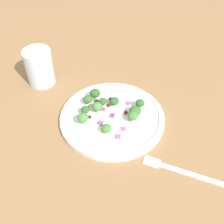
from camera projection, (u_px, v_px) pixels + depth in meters
The scene contains 29 objects.
ground_plane at pixel (112, 119), 72.47cm from camera, with size 180.00×180.00×2.00cm, color olive.
plate at pixel (112, 117), 70.46cm from camera, with size 26.09×26.09×1.70cm.
dressing_pool at pixel (112, 116), 70.14cm from camera, with size 15.13×15.13×0.20cm, color white.
broccoli_floret_0 at pixel (135, 111), 68.97cm from camera, with size 2.96×2.96×3.00cm.
broccoli_floret_1 at pixel (140, 103), 70.79cm from camera, with size 2.28×2.28×2.31cm.
broccoli_floret_2 at pixel (103, 101), 71.37cm from camera, with size 2.05×2.05×2.08cm.
broccoli_floret_3 at pixel (106, 129), 65.27cm from camera, with size 2.39×2.39×2.42cm.
broccoli_floret_4 at pixel (88, 100), 72.27cm from camera, with size 2.45×2.45×2.48cm.
broccoli_floret_5 at pixel (95, 93), 72.72cm from camera, with size 2.69×2.69×2.72cm.
broccoli_floret_6 at pixel (133, 116), 67.52cm from camera, with size 2.62×2.62×2.65cm.
broccoli_floret_7 at pixel (85, 110), 69.15cm from camera, with size 2.13×2.13×2.15cm.
broccoli_floret_8 at pixel (114, 101), 71.87cm from camera, with size 2.41×2.41×2.44cm.
broccoli_floret_9 at pixel (97, 107), 69.71cm from camera, with size 2.56×2.56×2.59cm.
broccoli_floret_10 at pixel (83, 118), 66.55cm from camera, with size 2.65×2.65×2.69cm.
cranberry_0 at pixel (88, 108), 71.17cm from camera, with size 0.91×0.91×0.91cm, color #4C0A14.
cranberry_1 at pixel (90, 117), 69.36cm from camera, with size 0.79×0.79×0.79cm, color #4C0A14.
cranberry_2 at pixel (140, 111), 70.82cm from camera, with size 0.77×0.77×0.77cm, color maroon.
cranberry_3 at pixel (126, 112), 70.25cm from camera, with size 0.90×0.90×0.90cm, color #4C0A14.
cranberry_4 at pixel (109, 105), 72.24cm from camera, with size 0.90×0.90×0.90cm, color maroon.
cranberry_5 at pixel (97, 101), 72.69cm from camera, with size 0.85×0.85×0.85cm, color maroon.
cranberry_6 at pixel (111, 99), 73.05cm from camera, with size 0.99×0.99×0.99cm, color #4C0A14.
onion_bit_0 at pixel (114, 115), 70.01cm from camera, with size 1.08×1.34×0.43cm, color #843D75.
onion_bit_1 at pixel (123, 129), 66.88cm from camera, with size 1.15×1.14×0.40cm, color #A35B93.
onion_bit_2 at pixel (128, 103), 73.01cm from camera, with size 1.04×1.24×0.32cm, color #A35B93.
onion_bit_3 at pixel (118, 137), 64.97cm from camera, with size 1.09×1.14×0.40cm, color #A35B93.
onion_bit_4 at pixel (103, 109), 71.44cm from camera, with size 1.01×1.34×0.44cm, color #A35B93.
onion_bit_5 at pixel (101, 123), 68.00cm from camera, with size 1.21×1.05×0.54cm, color #934C84.
fork at pixel (180, 171), 60.21cm from camera, with size 9.81×17.49×0.50cm.
water_glass at pixel (39, 67), 78.05cm from camera, with size 7.63×7.63×10.28cm, color silver.
Camera 1 is at (-49.45, 3.92, 51.87)cm, focal length 45.26 mm.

